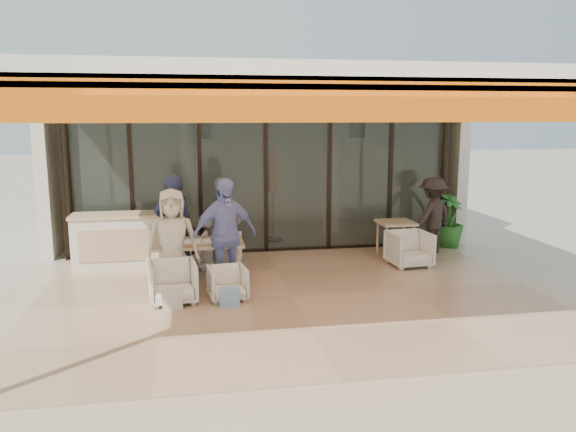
% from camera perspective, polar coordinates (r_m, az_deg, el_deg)
% --- Properties ---
extents(ground, '(70.00, 70.00, 0.00)m').
position_cam_1_polar(ground, '(9.08, 0.35, -8.19)').
color(ground, '#C6B293').
rests_on(ground, ground).
extents(terrace_floor, '(8.00, 6.00, 0.01)m').
position_cam_1_polar(terrace_floor, '(9.08, 0.35, -8.16)').
color(terrace_floor, tan).
rests_on(terrace_floor, ground).
extents(terrace_structure, '(8.00, 6.00, 3.40)m').
position_cam_1_polar(terrace_structure, '(8.36, 0.71, 12.85)').
color(terrace_structure, silver).
rests_on(terrace_structure, ground).
extents(glass_storefront, '(8.08, 0.10, 3.20)m').
position_cam_1_polar(glass_storefront, '(11.65, -2.26, 3.98)').
color(glass_storefront, '#9EADA3').
rests_on(glass_storefront, ground).
extents(interior_block, '(9.05, 3.62, 3.52)m').
position_cam_1_polar(interior_block, '(13.89, -3.53, 7.59)').
color(interior_block, silver).
rests_on(interior_block, ground).
extents(host_counter, '(1.85, 0.65, 1.04)m').
position_cam_1_polar(host_counter, '(11.10, -16.45, -2.34)').
color(host_counter, silver).
rests_on(host_counter, ground).
extents(dining_table, '(1.50, 0.90, 0.93)m').
position_cam_1_polar(dining_table, '(9.70, -9.11, -2.90)').
color(dining_table, '#E3C38A').
rests_on(dining_table, ground).
extents(chair_far_left, '(0.59, 0.55, 0.58)m').
position_cam_1_polar(chair_far_left, '(10.71, -11.33, -3.89)').
color(chair_far_left, white).
rests_on(chair_far_left, ground).
extents(chair_far_right, '(0.84, 0.81, 0.74)m').
position_cam_1_polar(chair_far_right, '(10.70, -6.84, -3.35)').
color(chair_far_right, white).
rests_on(chair_far_right, ground).
extents(chair_near_left, '(0.77, 0.73, 0.73)m').
position_cam_1_polar(chair_near_left, '(8.86, -11.63, -6.41)').
color(chair_near_left, white).
rests_on(chair_near_left, ground).
extents(chair_near_right, '(0.64, 0.60, 0.59)m').
position_cam_1_polar(chair_near_right, '(8.89, -6.16, -6.65)').
color(chair_near_right, white).
rests_on(chair_near_right, ground).
extents(diner_navy, '(0.74, 0.55, 1.85)m').
position_cam_1_polar(diner_navy, '(10.09, -11.52, -1.08)').
color(diner_navy, '#171F34').
rests_on(diner_navy, ground).
extents(diner_grey, '(0.99, 0.84, 1.79)m').
position_cam_1_polar(diner_grey, '(10.10, -6.75, -1.12)').
color(diner_grey, slate).
rests_on(diner_grey, ground).
extents(diner_cream, '(0.86, 0.57, 1.72)m').
position_cam_1_polar(diner_cream, '(9.22, -11.65, -2.56)').
color(diner_cream, beige).
rests_on(diner_cream, ground).
extents(diner_periwinkle, '(1.19, 0.79, 1.88)m').
position_cam_1_polar(diner_periwinkle, '(9.21, -6.44, -1.93)').
color(diner_periwinkle, '#7B88CD').
rests_on(diner_periwinkle, ground).
extents(tote_bag_cream, '(0.30, 0.10, 0.34)m').
position_cam_1_polar(tote_bag_cream, '(8.54, -11.66, -8.41)').
color(tote_bag_cream, silver).
rests_on(tote_bag_cream, ground).
extents(tote_bag_blue, '(0.30, 0.10, 0.34)m').
position_cam_1_polar(tote_bag_blue, '(8.55, -5.96, -8.23)').
color(tote_bag_blue, '#99BFD8').
rests_on(tote_bag_blue, ground).
extents(side_table, '(0.70, 0.70, 0.74)m').
position_cam_1_polar(side_table, '(11.58, 10.89, -1.05)').
color(side_table, '#E3C38A').
rests_on(side_table, ground).
extents(side_chair, '(0.79, 0.75, 0.76)m').
position_cam_1_polar(side_chair, '(10.96, 12.22, -3.13)').
color(side_chair, white).
rests_on(side_chair, ground).
extents(standing_woman, '(1.21, 1.04, 1.62)m').
position_cam_1_polar(standing_woman, '(11.98, 14.44, 0.03)').
color(standing_woman, black).
rests_on(standing_woman, ground).
extents(potted_palm, '(0.98, 0.98, 1.24)m').
position_cam_1_polar(potted_palm, '(12.73, 15.98, -0.34)').
color(potted_palm, '#1E5919').
rests_on(potted_palm, ground).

